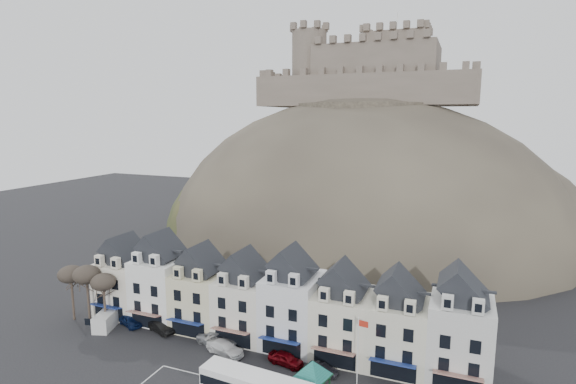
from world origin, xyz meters
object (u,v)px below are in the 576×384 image
object	(u,v)px
bus_shelter	(313,369)
car_charcoal	(322,369)
car_white	(225,348)
car_maroon	(286,359)
white_van	(107,320)
car_silver	(218,338)
flagpole	(359,347)
car_navy	(130,320)
car_black	(161,327)

from	to	relation	value
bus_shelter	car_charcoal	world-z (taller)	bus_shelter
car_charcoal	car_white	bearing A→B (deg)	100.39
car_maroon	car_charcoal	size ratio (longest dim) A/B	1.21
bus_shelter	white_van	xyz separation A→B (m)	(-32.15, 4.46, -2.08)
car_silver	car_maroon	size ratio (longest dim) A/B	1.24
bus_shelter	car_white	distance (m)	13.95
white_van	car_white	distance (m)	19.11
white_van	car_silver	xyz separation A→B (m)	(17.07, 1.60, -0.36)
flagpole	car_silver	world-z (taller)	flagpole
car_navy	car_black	xyz separation A→B (m)	(5.33, 0.00, -0.00)
car_black	car_white	size ratio (longest dim) A/B	0.86
car_silver	car_charcoal	xyz separation A→B (m)	(14.81, -1.59, -0.17)
car_black	car_navy	bearing A→B (deg)	110.23
flagpole	car_maroon	distance (m)	9.87
flagpole	white_van	xyz separation A→B (m)	(-36.21, 0.79, -3.46)
white_van	car_black	bearing A→B (deg)	-6.47
car_white	car_navy	bearing A→B (deg)	99.51
car_maroon	car_navy	bearing A→B (deg)	97.93
bus_shelter	flagpole	size ratio (longest dim) A/B	0.79
car_black	car_silver	world-z (taller)	car_silver
car_white	car_silver	bearing A→B (deg)	64.39
car_white	car_charcoal	xyz separation A→B (m)	(12.77, 0.19, -0.18)
car_navy	car_black	world-z (taller)	car_navy
bus_shelter	car_maroon	distance (m)	7.31
flagpole	car_navy	xyz separation A→B (m)	(-33.54, 2.40, -3.83)
bus_shelter	car_charcoal	size ratio (longest dim) A/B	1.72
flagpole	car_silver	size ratio (longest dim) A/B	1.46
car_black	white_van	bearing A→B (deg)	121.56
bus_shelter	car_navy	distance (m)	30.20
car_navy	bus_shelter	bearing A→B (deg)	-78.71
bus_shelter	car_maroon	world-z (taller)	bus_shelter
white_van	car_silver	distance (m)	17.15
car_silver	car_charcoal	distance (m)	14.89
flagpole	car_navy	size ratio (longest dim) A/B	1.79
car_charcoal	white_van	bearing A→B (deg)	99.54
white_van	car_navy	xyz separation A→B (m)	(2.67, 1.60, -0.37)
flagpole	car_white	xyz separation A→B (m)	(-17.11, 0.61, -3.82)
flagpole	car_maroon	xyz separation A→B (m)	(-9.02, 1.09, -3.84)
car_navy	car_white	world-z (taller)	car_white
bus_shelter	car_white	bearing A→B (deg)	175.54
flagpole	car_charcoal	bearing A→B (deg)	169.53
flagpole	car_navy	distance (m)	33.84
bus_shelter	car_maroon	xyz separation A→B (m)	(-4.96, 4.76, -2.46)
bus_shelter	car_navy	size ratio (longest dim) A/B	1.41
bus_shelter	car_silver	world-z (taller)	bus_shelter
white_van	car_navy	size ratio (longest dim) A/B	1.20
car_charcoal	car_black	bearing A→B (deg)	95.70
flagpole	car_charcoal	world-z (taller)	flagpole
car_maroon	car_charcoal	bearing A→B (deg)	-82.62
white_van	flagpole	bearing A→B (deg)	-19.05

